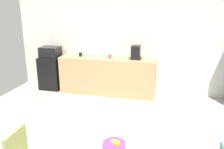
% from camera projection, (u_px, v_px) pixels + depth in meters
% --- Properties ---
extents(wall_back, '(6.00, 0.10, 2.60)m').
position_uv_depth(wall_back, '(133.00, 40.00, 5.83)').
color(wall_back, silver).
rests_on(wall_back, ground_plane).
extents(counter_block, '(2.33, 0.60, 0.90)m').
position_uv_depth(counter_block, '(108.00, 75.00, 5.88)').
color(counter_block, tan).
rests_on(counter_block, ground_plane).
extents(mini_fridge, '(0.54, 0.54, 0.83)m').
position_uv_depth(mini_fridge, '(52.00, 73.00, 6.23)').
color(mini_fridge, black).
rests_on(mini_fridge, ground_plane).
extents(microwave, '(0.48, 0.38, 0.26)m').
position_uv_depth(microwave, '(50.00, 52.00, 6.07)').
color(microwave, black).
rests_on(microwave, mini_fridge).
extents(fruit_bowl, '(0.23, 0.23, 0.11)m').
position_uv_depth(fruit_bowl, '(114.00, 145.00, 2.40)').
color(fruit_bowl, '#D8338C').
rests_on(fruit_bowl, round_table).
extents(mug_white, '(0.13, 0.08, 0.09)m').
position_uv_depth(mug_white, '(81.00, 54.00, 5.86)').
color(mug_white, black).
rests_on(mug_white, counter_block).
extents(mug_green, '(0.13, 0.08, 0.09)m').
position_uv_depth(mug_green, '(110.00, 56.00, 5.65)').
color(mug_green, '#D84C4C').
rests_on(mug_green, counter_block).
extents(mug_red, '(0.13, 0.08, 0.09)m').
position_uv_depth(mug_red, '(139.00, 58.00, 5.47)').
color(mug_red, black).
rests_on(mug_red, counter_block).
extents(coffee_maker, '(0.20, 0.24, 0.32)m').
position_uv_depth(coffee_maker, '(136.00, 52.00, 5.55)').
color(coffee_maker, black).
rests_on(coffee_maker, counter_block).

